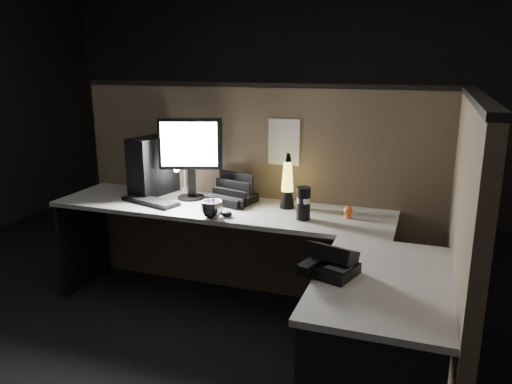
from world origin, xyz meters
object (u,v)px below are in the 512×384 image
(keyboard, at_px, (150,201))
(lava_lamp, at_px, (287,186))
(monitor, at_px, (190,151))
(desk_phone, at_px, (329,262))
(pc_tower, at_px, (155,165))

(keyboard, relative_size, lava_lamp, 1.20)
(monitor, height_order, desk_phone, monitor)
(monitor, relative_size, desk_phone, 2.05)
(keyboard, height_order, desk_phone, desk_phone)
(desk_phone, bearing_deg, lava_lamp, 134.06)
(pc_tower, relative_size, desk_phone, 1.52)
(lava_lamp, bearing_deg, monitor, 179.32)
(pc_tower, height_order, desk_phone, pc_tower)
(pc_tower, xyz_separation_m, desk_phone, (1.48, -0.99, -0.16))
(pc_tower, bearing_deg, monitor, 7.12)
(keyboard, bearing_deg, monitor, 62.22)
(monitor, height_order, keyboard, monitor)
(lava_lamp, bearing_deg, keyboard, -167.47)
(keyboard, relative_size, desk_phone, 1.59)
(lava_lamp, distance_m, desk_phone, 1.06)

